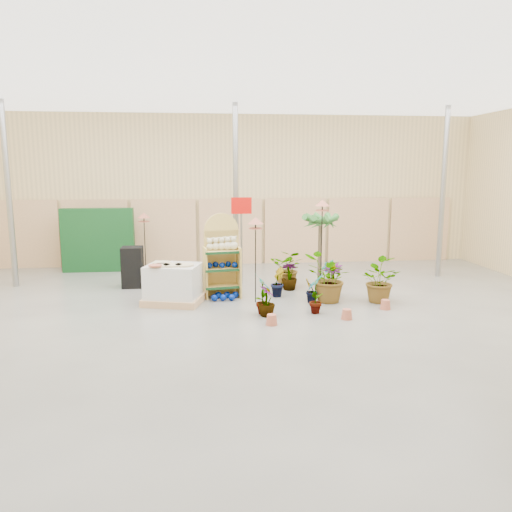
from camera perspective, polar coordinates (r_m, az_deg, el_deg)
The scene contains 24 objects.
room at distance 10.15m, azimuth -1.33°, elevation 6.17°, with size 15.20×12.10×4.70m.
display_shelf at distance 11.36m, azimuth -3.93°, elevation -0.30°, with size 0.87×0.62×1.90m.
teddy_bears at distance 11.22m, azimuth -3.79°, elevation 1.32°, with size 0.71×0.19×0.31m.
gazing_balls_shelf at distance 11.27m, azimuth -3.90°, elevation -1.00°, with size 0.70×0.24×0.13m.
gazing_balls_floor at distance 11.19m, azimuth -3.56°, elevation -4.62°, with size 0.63×0.39×0.15m.
pallet_stack at distance 10.95m, azimuth -9.42°, elevation -3.18°, with size 1.41×1.27×0.89m.
charcoal_planters at distance 12.65m, azimuth -13.92°, elevation -1.23°, with size 0.50×0.50×1.00m.
trellis_stock at distance 14.82m, azimuth -17.58°, elevation 1.76°, with size 2.00×0.30×1.80m, color #0E3E17.
offer_sign at distance 12.27m, azimuth -1.67°, elevation 3.78°, with size 0.50×0.08×2.20m.
bird_table_front at distance 10.65m, azimuth -0.06°, elevation 3.73°, with size 0.34×0.34×1.87m.
bird_table_right at distance 11.56m, azimuth 7.59°, elevation 5.62°, with size 0.34×0.34×2.18m.
bird_table_back at distance 13.71m, azimuth -12.69°, elevation 4.33°, with size 0.34×0.34×1.73m.
palm at distance 12.28m, azimuth 7.39°, elevation 4.04°, with size 0.70×0.70×1.91m.
potted_plant_0 at distance 9.99m, azimuth 0.76°, elevation -4.39°, with size 0.43×0.29×0.82m, color #2E6C2A.
potted_plant_1 at distance 10.89m, azimuth 6.28°, elevation -3.94°, with size 0.31×0.25×0.56m, color #2E6C2A.
potted_plant_2 at distance 10.94m, azimuth 8.26°, elevation -2.54°, with size 0.97×0.84×1.08m, color #2E6C2A.
potted_plant_3 at distance 11.49m, azimuth 8.71°, elevation -2.70°, with size 0.44×0.44×0.79m, color #2E6C2A.
potted_plant_4 at distance 12.18m, azimuth 8.27°, elevation -2.12°, with size 0.38×0.26×0.72m, color #2E6C2A.
potted_plant_5 at distance 11.41m, azimuth 2.44°, elevation -3.01°, with size 0.36×0.29×0.66m, color #2E6C2A.
potted_plant_6 at distance 12.34m, azimuth 3.72°, elevation -1.40°, with size 0.83×0.72×0.93m, color #2E6C2A.
potted_plant_7 at distance 9.88m, azimuth 1.21°, elevation -5.19°, with size 0.34×0.34×0.61m, color #2E6C2A.
potted_plant_8 at distance 10.12m, azimuth 6.82°, elevation -4.30°, with size 0.43×0.29×0.81m, color #2E6C2A.
potted_plant_10 at distance 11.21m, azimuth 13.70°, elevation -2.70°, with size 0.87×0.76×0.97m, color #2E6C2A.
potted_plant_11 at distance 12.04m, azimuth 3.84°, elevation -2.30°, with size 0.38×0.38×0.67m, color #2E6C2A.
Camera 1 is at (-0.85, -9.19, 2.86)m, focal length 35.00 mm.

